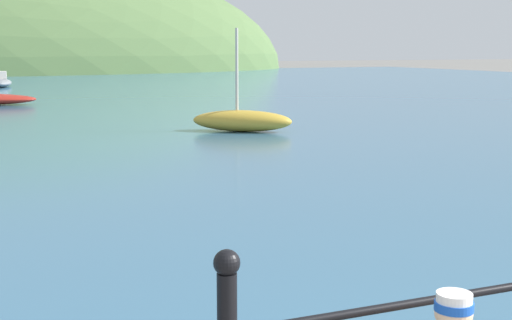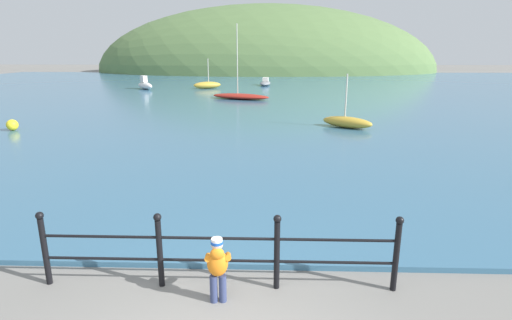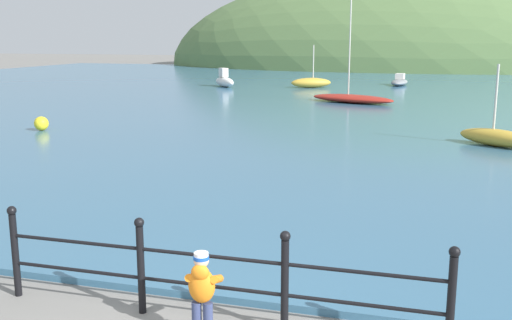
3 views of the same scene
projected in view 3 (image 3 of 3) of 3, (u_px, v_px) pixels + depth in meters
name	position (u px, v px, depth m)	size (l,w,h in m)	color
water	(391.00, 92.00, 35.73)	(80.00, 60.00, 0.10)	#386684
far_hillside	(410.00, 67.00, 67.69)	(56.63, 31.15, 21.80)	#567542
iron_railing	(210.00, 271.00, 6.94)	(5.46, 0.12, 1.21)	black
child_in_coat	(202.00, 287.00, 6.59)	(0.41, 0.40, 1.00)	navy
boat_red_dinghy	(225.00, 81.00, 39.13)	(2.26, 2.52, 1.21)	silver
boat_far_right	(497.00, 137.00, 17.87)	(2.40, 1.99, 2.43)	gold
boat_nearest_quay	(311.00, 83.00, 38.44)	(2.74, 1.92, 2.71)	gold
boat_twin_mast	(399.00, 81.00, 40.43)	(1.27, 3.09, 0.78)	gray
boat_green_fishing	(352.00, 98.00, 29.72)	(4.62, 2.87, 5.25)	maroon
mooring_buoy	(41.00, 123.00, 20.85)	(0.49, 0.49, 0.49)	yellow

